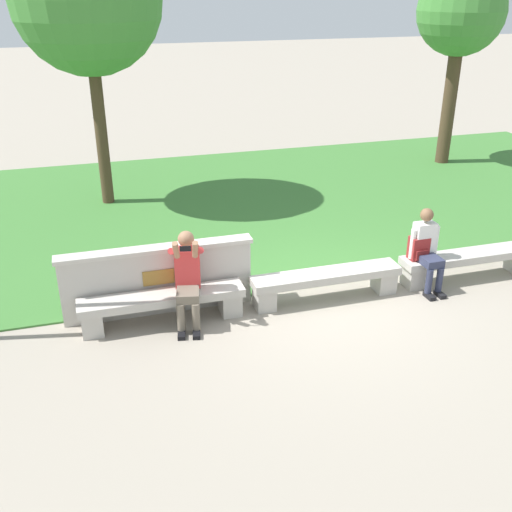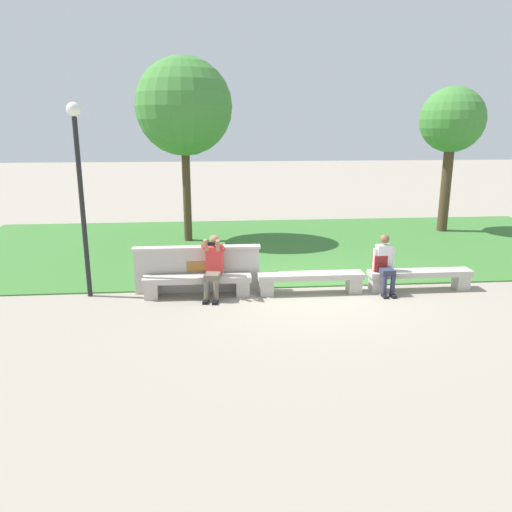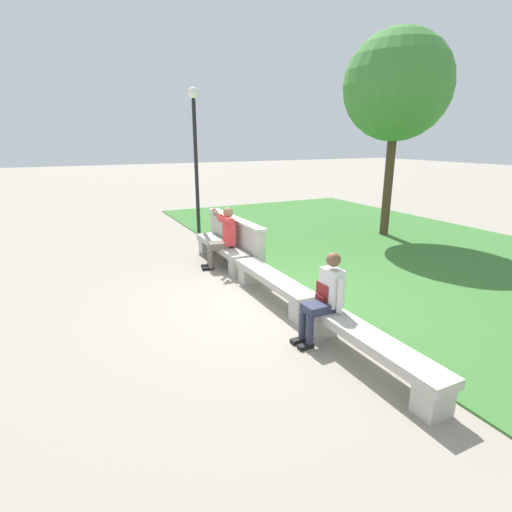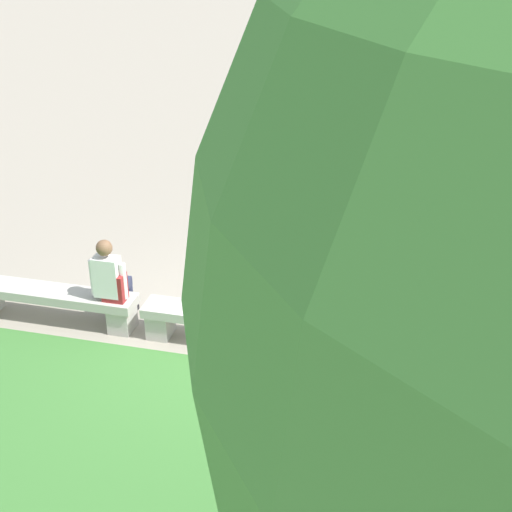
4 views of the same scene
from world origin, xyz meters
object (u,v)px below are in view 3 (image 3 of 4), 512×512
bench_near (273,283)px  person_photographer (223,235)px  lamp_post (195,144)px  person_distant (325,295)px  backpack (327,295)px  tree_behind_wall (397,87)px  bench_main (221,249)px  bench_mid (369,345)px

bench_near → person_photographer: 2.12m
person_photographer → lamp_post: (-2.64, 0.32, 1.85)m
bench_near → person_photographer: bearing=-177.9°
person_distant → lamp_post: bearing=177.2°
bench_near → backpack: backpack is taller
person_photographer → tree_behind_wall: 6.31m
bench_main → person_distant: bearing=-0.9°
person_distant → lamp_post: lamp_post is taller
person_photographer → person_distant: bearing=0.1°
bench_mid → backpack: backpack is taller
bench_near → backpack: (1.52, 0.02, 0.32)m
person_distant → bench_mid: bearing=4.6°
bench_mid → tree_behind_wall: 8.31m
person_photographer → lamp_post: bearing=173.1°
backpack → tree_behind_wall: (-4.35, 5.23, 3.40)m
person_photographer → tree_behind_wall: (-0.76, 5.33, 3.29)m
lamp_post → person_photographer: bearing=-6.9°
bench_mid → tree_behind_wall: bearing=135.0°
bench_near → tree_behind_wall: (-2.83, 5.25, 3.72)m
bench_mid → tree_behind_wall: (-5.26, 5.25, 3.72)m
bench_mid → person_photographer: person_photographer is taller
bench_mid → person_photographer: (-4.50, -0.08, 0.43)m
bench_mid → lamp_post: 7.50m
bench_near → person_photographer: size_ratio=1.72×
bench_mid → lamp_post: lamp_post is taller
bench_main → bench_near: (2.43, 0.00, 0.00)m
bench_near → person_distant: (1.60, -0.07, 0.36)m
backpack → tree_behind_wall: tree_behind_wall is taller
bench_main → lamp_post: bearing=173.9°
bench_main → person_distant: (4.02, -0.07, 0.36)m
bench_near → person_photographer: (-2.07, -0.08, 0.43)m
bench_mid → bench_near: bearing=180.0°
person_distant → lamp_post: 6.60m
bench_mid → tree_behind_wall: size_ratio=0.42×
bench_near → bench_mid: size_ratio=1.00×
bench_mid → person_distant: 0.91m
backpack → lamp_post: bearing=178.0°
bench_main → person_photographer: (0.35, -0.08, 0.43)m
backpack → bench_near: bearing=-179.1°
person_photographer → person_distant: 3.67m
person_distant → backpack: bearing=131.3°
backpack → lamp_post: size_ratio=0.11×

